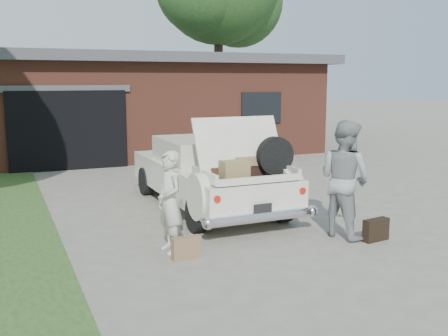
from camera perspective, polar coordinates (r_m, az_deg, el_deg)
name	(u,v)px	position (r m, az deg, el deg)	size (l,w,h in m)	color
ground	(240,245)	(8.12, 1.70, -8.33)	(90.00, 90.00, 0.00)	gray
house	(127,103)	(18.97, -10.48, 6.97)	(12.80, 7.80, 3.30)	brown
sedan	(208,173)	(10.27, -1.78, -0.52)	(1.89, 4.73, 1.87)	white
woman_left	(170,202)	(7.64, -5.92, -3.70)	(0.55, 0.36, 1.50)	beige
woman_right	(344,179)	(8.56, 12.97, -1.16)	(0.91, 0.71, 1.88)	gray
suitcase_left	(186,248)	(7.48, -4.14, -8.66)	(0.41, 0.13, 0.32)	#896545
suitcase_right	(376,230)	(8.59, 16.20, -6.48)	(0.46, 0.15, 0.35)	black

